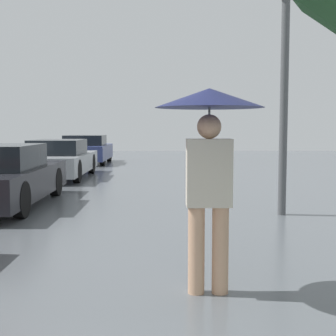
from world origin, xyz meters
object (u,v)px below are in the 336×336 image
Objects in this scene: parked_car_second at (3,177)px; parked_car_third at (60,160)px; street_lamp at (285,59)px; parked_car_farthest at (86,150)px; pedestrian at (209,137)px.

parked_car_second is 5.23m from parked_car_third.
parked_car_third is 8.46m from street_lamp.
parked_car_farthest is (-0.10, 10.97, 0.02)m from parked_car_second.
parked_car_third is (-0.01, 5.23, -0.01)m from parked_car_second.
street_lamp is at bearing 66.43° from pedestrian.
parked_car_second is 0.95× the size of parked_car_third.
parked_car_second is 10.97m from parked_car_farthest.
pedestrian reaches higher than parked_car_second.
pedestrian is 0.46× the size of street_lamp.
parked_car_third is 1.16× the size of parked_car_farthest.
pedestrian is at bearing -54.39° from parked_car_second.
street_lamp reaches higher than parked_car_second.
parked_car_farthest is at bearing 114.06° from street_lamp.
parked_car_third is at bearing 130.05° from street_lamp.
street_lamp is at bearing -11.08° from parked_car_second.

